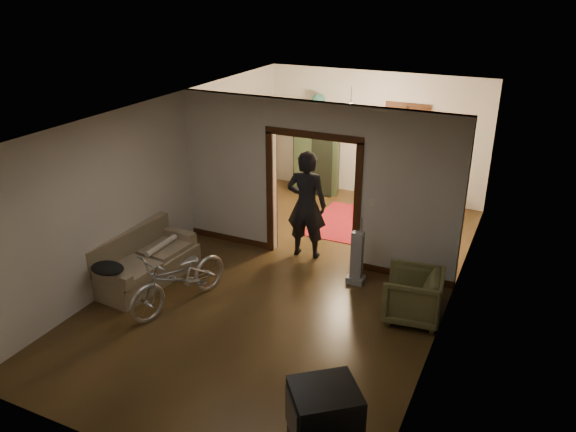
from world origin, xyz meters
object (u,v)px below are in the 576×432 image
Objects in this scene: person at (306,205)px; desk at (412,197)px; bicycle at (179,278)px; locker at (317,150)px; sofa at (146,258)px; armchair at (413,295)px.

person is 2.01× the size of desk.
locker is at bearing 105.60° from bicycle.
locker is 2.45m from desk.
person reaches higher than sofa.
locker is at bearing -150.27° from armchair.
locker is (-0.03, 5.49, 0.53)m from bicycle.
desk is (2.31, 5.11, -0.11)m from bicycle.
person is (-2.22, 1.21, 0.60)m from armchair.
person is at bearing 81.32° from bicycle.
sofa reaches higher than armchair.
sofa is 1.87× the size of desk.
armchair is (4.22, 0.75, -0.04)m from sofa.
person reaches higher than bicycle.
bicycle is 2.16× the size of armchair.
desk is (3.26, 4.71, -0.06)m from sofa.
sofa is 0.91× the size of locker.
bicycle is at bearing 59.43° from person.
locker reaches higher than person.
sofa is 2.86m from person.
locker reaches higher than armchair.
person is 3.31m from locker.
armchair is at bearing 144.72° from person.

